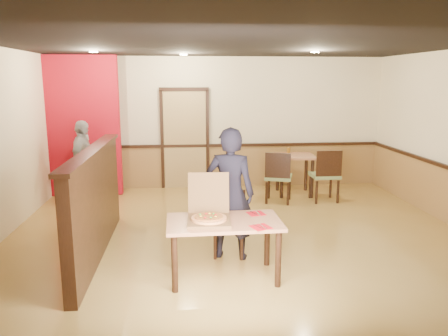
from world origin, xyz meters
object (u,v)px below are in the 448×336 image
object	(u,v)px
diner	(230,194)
diner_chair	(230,220)
side_table	(295,164)
side_chair_left	(278,175)
pizza_box	(209,216)
condiment	(289,151)
passerby	(83,162)
side_chair_right	(326,173)
main_table	(224,229)

from	to	relation	value
diner	diner_chair	bearing A→B (deg)	-78.44
diner_chair	diner	world-z (taller)	diner
side_table	diner	distance (m)	3.55
side_chair_left	pizza_box	bearing A→B (deg)	81.80
side_chair_left	condiment	world-z (taller)	side_chair_left
diner_chair	side_table	world-z (taller)	diner_chair
side_table	side_chair_left	bearing A→B (deg)	-127.27
diner_chair	side_table	bearing A→B (deg)	71.27
side_table	passerby	bearing A→B (deg)	-176.94
condiment	side_chair_right	bearing A→B (deg)	-44.28
diner_chair	side_chair_left	xyz separation A→B (m)	(1.17, 2.37, 0.08)
side_chair_left	passerby	xyz separation A→B (m)	(-3.69, 0.40, 0.25)
side_chair_left	condiment	size ratio (longest dim) A/B	5.94
side_table	passerby	xyz separation A→B (m)	(-4.16, -0.22, 0.15)
diner_chair	pizza_box	bearing A→B (deg)	-102.98
side_chair_right	pizza_box	bearing A→B (deg)	51.51
side_chair_right	passerby	size ratio (longest dim) A/B	0.65
main_table	pizza_box	bearing A→B (deg)	178.89
diner_chair	side_chair_right	bearing A→B (deg)	58.51
side_chair_left	diner_chair	bearing A→B (deg)	81.02
main_table	pizza_box	world-z (taller)	pizza_box
side_chair_left	side_chair_right	xyz separation A→B (m)	(0.92, -0.01, 0.02)
pizza_box	condiment	size ratio (longest dim) A/B	3.60
passerby	side_chair_right	bearing A→B (deg)	-88.79
side_chair_left	condiment	bearing A→B (deg)	-102.07
diner	condiment	world-z (taller)	diner
pizza_box	diner	bearing A→B (deg)	65.66
main_table	side_chair_left	bearing A→B (deg)	65.75
diner_chair	passerby	size ratio (longest dim) A/B	0.54
pizza_box	side_chair_right	bearing A→B (deg)	54.90
pizza_box	condiment	world-z (taller)	pizza_box
passerby	diner	bearing A→B (deg)	-133.06
diner_chair	side_chair_right	distance (m)	3.16
side_chair_left	side_table	size ratio (longest dim) A/B	1.21
side_chair_right	side_chair_left	bearing A→B (deg)	-0.99
diner_chair	diner	size ratio (longest dim) A/B	0.49
side_table	pizza_box	distance (m)	4.23
side_chair_left	pizza_box	size ratio (longest dim) A/B	1.65
diner_chair	side_chair_right	xyz separation A→B (m)	(2.10, 2.36, 0.09)
diner	condiment	distance (m)	3.43
passerby	side_chair_left	bearing A→B (deg)	-89.95
diner_chair	passerby	xyz separation A→B (m)	(-2.51, 2.76, 0.32)
side_chair_left	diner	bearing A→B (deg)	82.16
side_chair_left	passerby	distance (m)	3.72
main_table	diner_chair	size ratio (longest dim) A/B	1.57
pizza_box	condiment	bearing A→B (deg)	66.50
pizza_box	condiment	xyz separation A→B (m)	(1.82, 3.70, 0.12)
diner_chair	side_chair_right	world-z (taller)	side_chair_right
main_table	diner_chair	xyz separation A→B (m)	(0.15, 0.75, -0.14)
diner_chair	pizza_box	size ratio (longest dim) A/B	1.42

